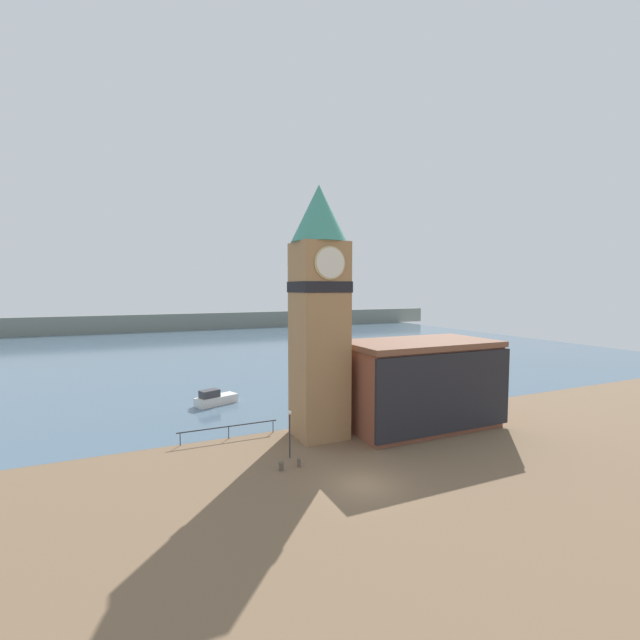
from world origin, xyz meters
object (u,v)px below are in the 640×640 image
boat_near (215,399)px  clock_tower (319,305)px  pier_building (420,383)px  mooring_bollard_near (281,465)px  mooring_bollard_far (299,462)px  lamp_post (290,424)px

boat_near → clock_tower: bearing=-86.3°
pier_building → mooring_bollard_near: bearing=-164.9°
clock_tower → mooring_bollard_far: 12.74m
lamp_post → pier_building: bearing=9.0°
mooring_bollard_near → lamp_post: lamp_post is taller
boat_near → mooring_bollard_near: size_ratio=6.86×
mooring_bollard_far → pier_building: bearing=16.4°
clock_tower → boat_near: clock_tower is taller
clock_tower → mooring_bollard_near: 13.22m
clock_tower → mooring_bollard_near: clock_tower is taller
mooring_bollard_far → lamp_post: lamp_post is taller
boat_near → lamp_post: (2.31, -17.21, 1.91)m
boat_near → mooring_bollard_near: 19.11m
mooring_bollard_near → mooring_bollard_far: (1.33, 0.02, -0.01)m
pier_building → mooring_bollard_far: bearing=-163.6°
mooring_bollard_near → lamp_post: size_ratio=0.20×
pier_building → boat_near: size_ratio=2.86×
clock_tower → mooring_bollard_far: clock_tower is taller
clock_tower → boat_near: (-6.29, 13.73, -10.60)m
clock_tower → pier_building: (9.52, -1.35, -7.28)m
boat_near → mooring_bollard_far: boat_near is taller
clock_tower → boat_near: bearing=114.6°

